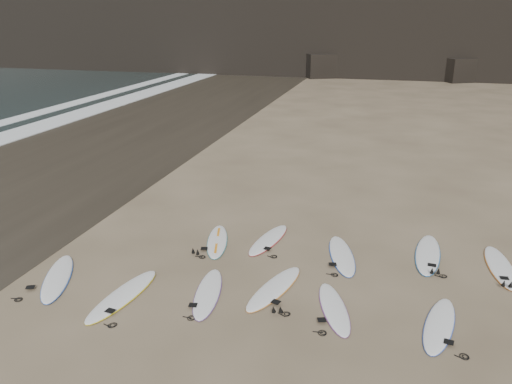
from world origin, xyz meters
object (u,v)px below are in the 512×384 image
surfboard_3 (334,308)px  surfboard_8 (428,254)px  surfboard_5 (217,241)px  surfboard_1 (208,293)px  surfboard_7 (342,255)px  surfboard_2 (274,288)px  surfboard_0 (123,295)px  surfboard_9 (501,267)px  surfboard_6 (269,239)px  surfboard_11 (58,277)px  surfboard_4 (439,324)px

surfboard_3 → surfboard_8: size_ratio=0.84×
surfboard_5 → surfboard_1: bearing=-90.5°
surfboard_1 → surfboard_7: size_ratio=0.94×
surfboard_2 → surfboard_3: bearing=-2.4°
surfboard_2 → surfboard_8: surfboard_8 is taller
surfboard_0 → surfboard_5: surfboard_0 is taller
surfboard_3 → surfboard_9: surfboard_9 is taller
surfboard_0 → surfboard_7: bearing=43.3°
surfboard_3 → surfboard_8: 4.11m
surfboard_5 → surfboard_6: size_ratio=0.98×
surfboard_3 → surfboard_0: bearing=170.3°
surfboard_1 → surfboard_9: (7.13, 3.30, 0.00)m
surfboard_11 → surfboard_3: bearing=-21.3°
surfboard_7 → surfboard_2: bearing=-136.9°
surfboard_9 → surfboard_0: bearing=-159.6°
surfboard_5 → surfboard_6: bearing=3.4°
surfboard_2 → surfboard_3: surfboard_2 is taller
surfboard_5 → surfboard_6: (1.46, 0.50, 0.00)m
surfboard_0 → surfboard_7: surfboard_0 is taller
surfboard_0 → surfboard_8: size_ratio=0.98×
surfboard_0 → surfboard_1: surfboard_0 is taller
surfboard_3 → surfboard_4: (2.30, -0.06, 0.00)m
surfboard_2 → surfboard_11: bearing=-154.2°
surfboard_5 → surfboard_3: bearing=-50.8°
surfboard_0 → surfboard_8: bearing=37.8°
surfboard_1 → surfboard_11: bearing=173.8°
surfboard_0 → surfboard_4: 7.32m
surfboard_9 → surfboard_11: size_ratio=1.00×
surfboard_0 → surfboard_1: 2.04m
surfboard_2 → surfboard_7: 2.65m
surfboard_2 → surfboard_9: 6.21m
surfboard_3 → surfboard_7: 2.75m
surfboard_5 → surfboard_2: bearing=-59.5°
surfboard_6 → surfboard_8: 4.59m
surfboard_2 → surfboard_1: bearing=-141.0°
surfboard_8 → surfboard_1: bearing=-140.9°
surfboard_9 → surfboard_2: bearing=-157.8°
surfboard_2 → surfboard_8: 4.78m
surfboard_2 → surfboard_4: size_ratio=1.06×
surfboard_4 → surfboard_1: bearing=-167.4°
surfboard_5 → surfboard_11: 4.53m
surfboard_9 → surfboard_7: bearing=-177.4°
surfboard_9 → surfboard_5: bearing=-179.8°
surfboard_8 → surfboard_0: bearing=-144.7°
surfboard_0 → surfboard_9: 9.89m
surfboard_7 → surfboard_3: bearing=-102.2°
surfboard_3 → surfboard_8: bearing=38.5°
surfboard_9 → surfboard_4: bearing=-122.1°
surfboard_9 → surfboard_11: 11.70m
surfboard_5 → surfboard_11: surfboard_11 is taller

